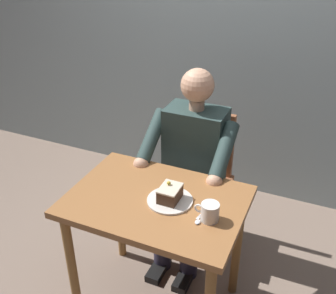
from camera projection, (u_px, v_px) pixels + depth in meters
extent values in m
cube|color=#986135|center=(156.00, 201.00, 1.99)|extent=(0.88, 0.63, 0.04)
cylinder|color=olive|center=(72.00, 266.00, 2.10)|extent=(0.05, 0.05, 0.73)
cylinder|color=olive|center=(237.00, 245.00, 2.23)|extent=(0.05, 0.05, 0.73)
cylinder|color=olive|center=(120.00, 211.00, 2.50)|extent=(0.05, 0.05, 0.73)
cube|color=brown|center=(195.00, 187.00, 2.59)|extent=(0.42, 0.42, 0.04)
cube|color=brown|center=(206.00, 142.00, 2.62)|extent=(0.38, 0.04, 0.45)
cylinder|color=brown|center=(210.00, 238.00, 2.49)|extent=(0.04, 0.04, 0.44)
cylinder|color=brown|center=(159.00, 223.00, 2.62)|extent=(0.04, 0.04, 0.44)
cylinder|color=brown|center=(226.00, 206.00, 2.78)|extent=(0.04, 0.04, 0.44)
cylinder|color=brown|center=(179.00, 193.00, 2.91)|extent=(0.04, 0.04, 0.44)
cube|color=#2C413F|center=(195.00, 150.00, 2.43)|extent=(0.36, 0.22, 0.55)
sphere|color=tan|center=(198.00, 85.00, 2.23)|extent=(0.19, 0.19, 0.19)
cylinder|color=tan|center=(197.00, 104.00, 2.28)|extent=(0.09, 0.09, 0.06)
cylinder|color=#2C413F|center=(224.00, 151.00, 2.18)|extent=(0.08, 0.33, 0.26)
sphere|color=tan|center=(214.00, 182.00, 2.11)|extent=(0.09, 0.09, 0.09)
cylinder|color=#2C413F|center=(153.00, 136.00, 2.34)|extent=(0.08, 0.33, 0.26)
sphere|color=tan|center=(141.00, 164.00, 2.26)|extent=(0.09, 0.09, 0.09)
cylinder|color=#2B283B|center=(200.00, 203.00, 2.45)|extent=(0.13, 0.38, 0.14)
cylinder|color=#2B283B|center=(174.00, 196.00, 2.51)|extent=(0.13, 0.38, 0.14)
cylinder|color=#2B283B|center=(189.00, 249.00, 2.42)|extent=(0.11, 0.11, 0.42)
cube|color=black|center=(185.00, 278.00, 2.46)|extent=(0.09, 0.22, 0.05)
cylinder|color=#2B283B|center=(162.00, 241.00, 2.48)|extent=(0.11, 0.11, 0.42)
cube|color=black|center=(158.00, 269.00, 2.52)|extent=(0.09, 0.22, 0.05)
cylinder|color=silver|center=(170.00, 200.00, 1.96)|extent=(0.23, 0.23, 0.01)
cube|color=#472D1D|center=(170.00, 194.00, 1.94)|extent=(0.09, 0.12, 0.06)
cube|color=beige|center=(170.00, 188.00, 1.92)|extent=(0.10, 0.12, 0.01)
sphere|color=gold|center=(169.00, 183.00, 1.93)|extent=(0.02, 0.02, 0.02)
cylinder|color=silver|center=(210.00, 212.00, 1.81)|extent=(0.09, 0.09, 0.09)
torus|color=silver|center=(199.00, 208.00, 1.83)|extent=(0.05, 0.01, 0.05)
cylinder|color=black|center=(210.00, 205.00, 1.79)|extent=(0.08, 0.08, 0.01)
cube|color=silver|center=(203.00, 213.00, 1.87)|extent=(0.03, 0.11, 0.01)
ellipsoid|color=silver|center=(198.00, 222.00, 1.81)|extent=(0.03, 0.04, 0.01)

